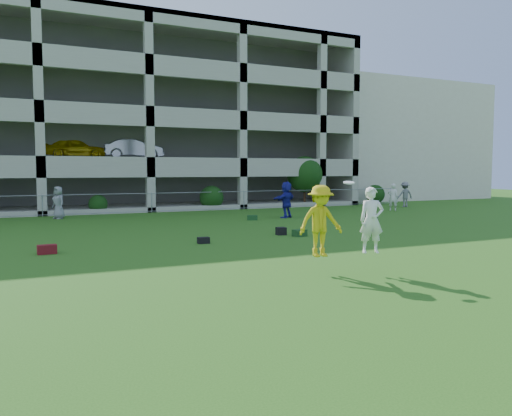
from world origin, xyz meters
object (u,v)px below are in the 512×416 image
stucco_building (370,144)px  bystander_e (393,197)px  bystander_c (58,203)px  frisbee_contest (332,221)px  bystander_d (286,200)px  crate_d (281,231)px  bystander_f (405,194)px  parking_garage (123,123)px

stucco_building → bystander_e: 17.27m
bystander_c → frisbee_contest: bearing=-13.5°
stucco_building → bystander_d: (-17.25, -15.20, -4.04)m
bystander_e → crate_d: (-11.68, -7.27, -0.70)m
bystander_f → parking_garage: 21.04m
bystander_e → parking_garage: bearing=-6.1°
bystander_e → frisbee_contest: frisbee_contest is taller
bystander_c → crate_d: bystander_c is taller
stucco_building → bystander_c: 30.56m
stucco_building → bystander_d: size_ratio=8.31×
stucco_building → bystander_c: size_ratio=9.47×
bystander_f → frisbee_contest: (-16.86, -16.44, 0.44)m
bystander_c → crate_d: (7.49, -10.55, -0.69)m
stucco_building → bystander_e: size_ratio=9.47×
stucco_building → parking_garage: bearing=-179.3°
frisbee_contest → bystander_c: bearing=106.6°
bystander_f → parking_garage: size_ratio=0.06×
bystander_e → bystander_f: 3.66m
bystander_e → crate_d: 13.77m
stucco_building → frisbee_contest: stucco_building is taller
crate_d → parking_garage: bearing=96.0°
crate_d → parking_garage: parking_garage is taller
crate_d → parking_garage: (-2.21, 21.04, 5.86)m
stucco_building → bystander_f: size_ratio=9.29×
parking_garage → frisbee_contest: bearing=-90.1°
bystander_d → bystander_e: bearing=157.9°
parking_garage → bystander_d: bearing=-68.9°
bystander_c → bystander_d: 11.89m
bystander_d → frisbee_contest: size_ratio=0.92×
bystander_f → crate_d: bearing=42.4°
bystander_f → frisbee_contest: 23.55m
bystander_c → bystander_f: bystander_f is taller
bystander_e → frisbee_contest: 19.93m
stucco_building → parking_garage: (-23.01, -0.30, 1.01)m
bystander_c → bystander_f: bearing=57.1°
bystander_d → frisbee_contest: (-5.82, -13.09, 0.34)m
bystander_f → frisbee_contest: frisbee_contest is taller
bystander_d → bystander_f: 11.54m
bystander_c → bystander_e: bystander_e is taller
bystander_f → crate_d: size_ratio=4.92×
bystander_f → bystander_c: bearing=6.6°
bystander_c → crate_d: bearing=5.2°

